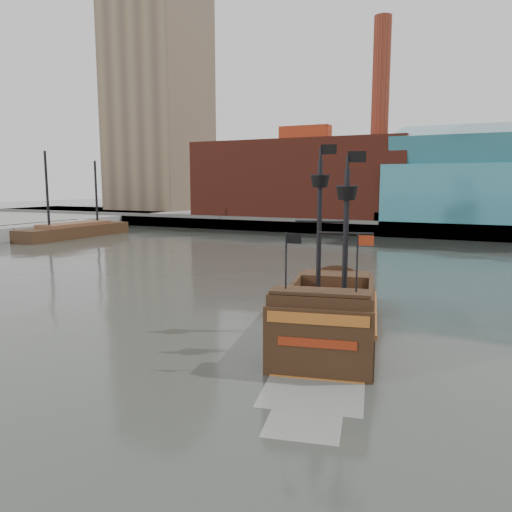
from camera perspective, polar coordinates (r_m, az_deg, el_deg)
The scene contains 6 objects.
ground at distance 27.08m, azimuth -4.09°, elevation -10.91°, with size 400.00×400.00×0.00m, color #262924.
promenade_far at distance 115.12m, azimuth 19.38°, elevation 3.91°, with size 220.00×60.00×2.00m, color slate.
seawall at distance 85.94m, azimuth 17.13°, elevation 2.87°, with size 220.00×1.00×2.60m, color #4C4C49.
skyline at distance 108.11m, azimuth 22.38°, elevation 16.03°, with size 149.00×45.00×62.00m.
pirate_ship at distance 29.06m, azimuth 8.29°, elevation -7.39°, with size 8.11×16.63×11.96m.
docked_vessel at distance 88.28m, azimuth -19.97°, elevation 2.62°, with size 4.99×21.32×14.46m.
Camera 1 is at (12.80, -22.14, 8.91)m, focal length 35.00 mm.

